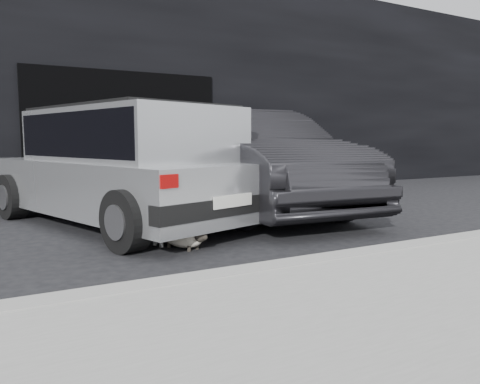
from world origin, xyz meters
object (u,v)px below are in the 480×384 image
silver_hatchback (126,161)px  second_car (249,160)px  cat_white (174,228)px  cat_siamese (186,238)px

silver_hatchback → second_car: size_ratio=0.93×
silver_hatchback → second_car: 2.10m
second_car → cat_white: 2.70m
cat_siamese → cat_white: cat_white is taller
silver_hatchback → cat_siamese: size_ratio=6.95×
second_car → cat_siamese: size_ratio=7.45×
second_car → cat_white: second_car is taller
cat_white → cat_siamese: bearing=-5.8°
second_car → cat_white: size_ratio=6.38×
second_car → cat_siamese: second_car is taller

